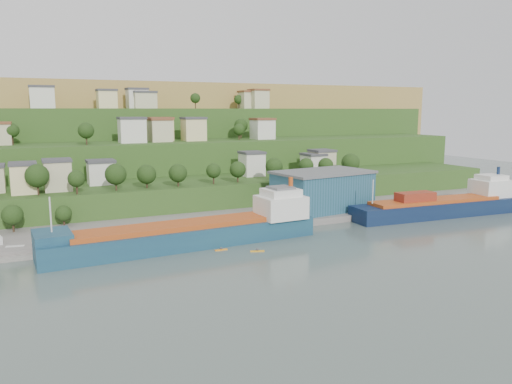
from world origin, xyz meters
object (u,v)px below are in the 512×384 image
cargo_ship_far (445,207)px  kayak_orange (221,249)px  warehouse (322,190)px  cargo_ship_near (194,235)px

cargo_ship_far → kayak_orange: size_ratio=19.65×
warehouse → kayak_orange: (-45.06, -24.93, -8.20)m
warehouse → kayak_orange: size_ratio=10.33×
cargo_ship_far → warehouse: size_ratio=1.90×
cargo_ship_far → warehouse: cargo_ship_far is taller
cargo_ship_near → kayak_orange: (4.68, -6.93, -2.67)m
cargo_ship_near → cargo_ship_far: cargo_ship_near is taller
cargo_ship_far → kayak_orange: cargo_ship_far is taller
cargo_ship_near → kayak_orange: size_ratio=22.09×
cargo_ship_near → warehouse: size_ratio=2.14×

